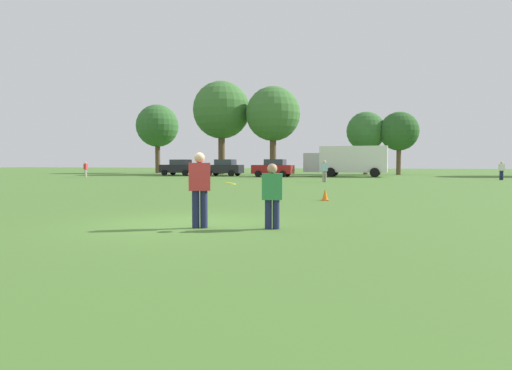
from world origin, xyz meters
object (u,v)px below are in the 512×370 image
object	(u,v)px
parked_car_near_left	(179,167)
box_truck	(347,160)
frisbee	(230,183)
bystander_far_jogger	(502,170)
player_thrower	(200,186)
parked_car_mid_left	(224,168)
bystander_sideline_watcher	(324,170)
parked_car_center	(273,168)
traffic_cone	(325,195)
bystander_field_marshal	(86,168)
player_defender	(272,193)

from	to	relation	value
parked_car_near_left	box_truck	xyz separation A→B (m)	(18.84, 0.71, 0.83)
frisbee	bystander_far_jogger	distance (m)	34.92
frisbee	player_thrower	bearing A→B (deg)	176.47
parked_car_mid_left	bystander_sideline_watcher	bearing A→B (deg)	-43.61
parked_car_center	traffic_cone	bearing A→B (deg)	-73.09
player_thrower	frisbee	distance (m)	0.76
bystander_sideline_watcher	bystander_far_jogger	xyz separation A→B (m)	(14.21, 7.69, -0.05)
parked_car_near_left	bystander_field_marshal	xyz separation A→B (m)	(-6.70, -7.76, -0.04)
parked_car_near_left	parked_car_mid_left	size ratio (longest dim) A/B	1.00
parked_car_center	bystander_sideline_watcher	size ratio (longest dim) A/B	2.58
parked_car_mid_left	box_truck	distance (m)	13.31
parked_car_mid_left	bystander_far_jogger	xyz separation A→B (m)	(26.41, -3.93, -0.03)
player_defender	bystander_field_marshal	xyz separation A→B (m)	(-25.89, 28.64, 0.05)
traffic_cone	parked_car_mid_left	bearing A→B (deg)	116.61
box_truck	bystander_field_marshal	bearing A→B (deg)	-161.64
parked_car_mid_left	parked_car_center	xyz separation A→B (m)	(5.83, -1.14, 0.00)
player_defender	player_thrower	bearing A→B (deg)	-170.28
parked_car_near_left	box_truck	world-z (taller)	box_truck
player_defender	frisbee	distance (m)	0.99
player_thrower	bystander_far_jogger	size ratio (longest dim) A/B	1.11
parked_car_mid_left	parked_car_near_left	bearing A→B (deg)	172.89
player_defender	bystander_far_jogger	world-z (taller)	bystander_far_jogger
parked_car_near_left	parked_car_center	bearing A→B (deg)	-9.13
player_thrower	parked_car_near_left	bearing A→B (deg)	115.54
parked_car_center	bystander_field_marshal	xyz separation A→B (m)	(-18.15, -5.92, -0.04)
parked_car_center	box_truck	xyz separation A→B (m)	(7.38, 2.55, 0.83)
bystander_far_jogger	frisbee	bearing A→B (deg)	-113.20
parked_car_mid_left	box_truck	world-z (taller)	box_truck
traffic_cone	parked_car_center	bearing A→B (deg)	106.91
player_thrower	bystander_sideline_watcher	xyz separation A→B (m)	(0.30, 24.36, -0.05)
frisbee	bystander_far_jogger	size ratio (longest dim) A/B	0.17
parked_car_near_left	parked_car_mid_left	xyz separation A→B (m)	(5.63, -0.70, 0.00)
parked_car_center	player_defender	bearing A→B (deg)	-77.38
parked_car_center	bystander_field_marshal	distance (m)	19.09
player_thrower	traffic_cone	xyz separation A→B (m)	(2.05, 8.14, -0.76)
frisbee	traffic_cone	size ratio (longest dim) A/B	0.57
parked_car_center	box_truck	size ratio (longest dim) A/B	0.50
box_truck	bystander_field_marshal	distance (m)	26.92
player_thrower	bystander_sideline_watcher	world-z (taller)	player_thrower
frisbee	parked_car_mid_left	world-z (taller)	parked_car_mid_left
frisbee	traffic_cone	bearing A→B (deg)	81.06
frisbee	bystander_far_jogger	xyz separation A→B (m)	(13.76, 32.10, -0.16)
parked_car_mid_left	bystander_field_marshal	bearing A→B (deg)	-150.19
player_defender	bystander_sideline_watcher	xyz separation A→B (m)	(-1.36, 24.08, 0.11)
bystander_far_jogger	bystander_field_marshal	bearing A→B (deg)	-175.38
player_defender	bystander_far_jogger	distance (m)	34.27
bystander_far_jogger	player_defender	bearing A→B (deg)	-112.03
parked_car_near_left	box_truck	bearing A→B (deg)	2.15
parked_car_near_left	bystander_far_jogger	size ratio (longest dim) A/B	2.71
player_defender	bystander_sideline_watcher	bearing A→B (deg)	93.24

